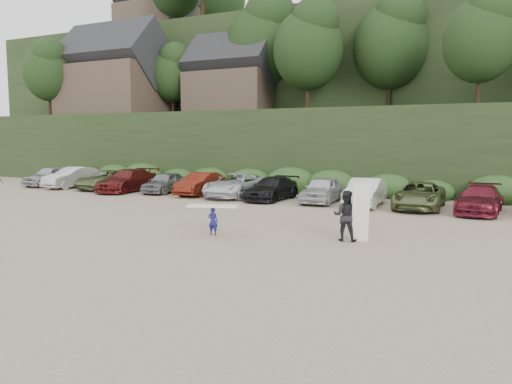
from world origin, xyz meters
The scene contains 5 objects.
ground centered at (0.00, 0.00, 0.00)m, with size 120.00×120.00×0.00m, color tan.
hillside_backdrop centered at (-0.26, 35.93, 11.22)m, with size 90.00×41.50×28.00m.
parked_cars centered at (-3.46, 10.09, 0.77)m, with size 39.25×6.36×1.62m.
child_surfer centered at (1.06, -1.43, 0.84)m, with size 2.13×1.18×1.23m.
adult_surfer centered at (6.20, -0.16, 0.98)m, with size 1.42×0.83×2.28m.
Camera 1 is at (11.38, -18.40, 3.92)m, focal length 35.00 mm.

